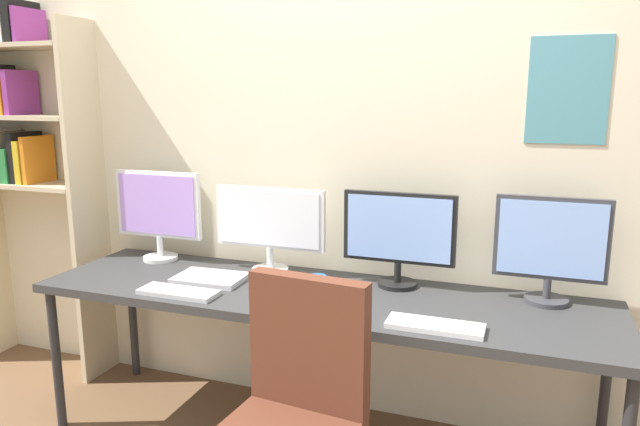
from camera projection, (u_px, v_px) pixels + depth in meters
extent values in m
cube|color=beige|center=(346.00, 157.00, 2.86)|extent=(4.96, 0.10, 2.60)
cube|color=teal|center=(568.00, 90.00, 2.43)|extent=(0.32, 0.01, 0.44)
cube|color=#333333|center=(316.00, 297.00, 2.59)|extent=(2.56, 0.68, 0.04)
cylinder|color=#262628|center=(56.00, 359.00, 2.81)|extent=(0.04, 0.04, 0.70)
cylinder|color=#262628|center=(133.00, 317.00, 3.34)|extent=(0.04, 0.04, 0.70)
cylinder|color=#262628|center=(605.00, 389.00, 2.53)|extent=(0.04, 0.04, 0.70)
cube|color=beige|center=(88.00, 206.00, 3.22)|extent=(0.03, 0.28, 2.00)
cube|color=beige|center=(30.00, 184.00, 3.34)|extent=(0.76, 0.28, 0.02)
cube|color=beige|center=(24.00, 117.00, 3.26)|extent=(0.76, 0.28, 0.02)
cube|color=beige|center=(17.00, 47.00, 3.18)|extent=(0.76, 0.28, 0.02)
cube|color=white|center=(4.00, 155.00, 3.37)|extent=(0.05, 0.22, 0.30)
cube|color=gray|center=(10.00, 156.00, 3.34)|extent=(0.03, 0.22, 0.29)
cube|color=#287F3D|center=(18.00, 165.00, 3.34)|extent=(0.05, 0.22, 0.19)
cube|color=black|center=(26.00, 157.00, 3.32)|extent=(0.04, 0.22, 0.28)
cube|color=gold|center=(32.00, 161.00, 3.30)|extent=(0.04, 0.22, 0.24)
cube|color=orange|center=(38.00, 159.00, 3.29)|extent=(0.03, 0.22, 0.26)
cube|color=#287F3D|center=(7.00, 93.00, 3.27)|extent=(0.05, 0.22, 0.24)
cube|color=orange|center=(14.00, 97.00, 3.26)|extent=(0.04, 0.22, 0.20)
cube|color=#8C338C|center=(21.00, 93.00, 3.24)|extent=(0.03, 0.22, 0.24)
cube|color=gray|center=(0.00, 24.00, 3.20)|extent=(0.05, 0.22, 0.22)
cube|color=tan|center=(7.00, 27.00, 3.19)|extent=(0.03, 0.22, 0.19)
cube|color=white|center=(14.00, 26.00, 3.17)|extent=(0.05, 0.22, 0.20)
cube|color=black|center=(22.00, 22.00, 3.14)|extent=(0.05, 0.22, 0.23)
cube|color=#8C338C|center=(29.00, 26.00, 3.14)|extent=(0.03, 0.22, 0.19)
cube|color=#592D1E|center=(309.00, 342.00, 2.05)|extent=(0.44, 0.11, 0.48)
cylinder|color=silver|center=(161.00, 258.00, 3.10)|extent=(0.18, 0.18, 0.02)
cylinder|color=silver|center=(160.00, 246.00, 3.09)|extent=(0.03, 0.03, 0.11)
cube|color=silver|center=(158.00, 204.00, 3.05)|extent=(0.49, 0.03, 0.35)
cube|color=#B28CE5|center=(156.00, 205.00, 3.03)|extent=(0.45, 0.01, 0.31)
cylinder|color=silver|center=(270.00, 270.00, 2.89)|extent=(0.18, 0.18, 0.02)
cylinder|color=silver|center=(270.00, 258.00, 2.87)|extent=(0.03, 0.03, 0.10)
cube|color=silver|center=(270.00, 218.00, 2.84)|extent=(0.57, 0.03, 0.30)
cube|color=white|center=(268.00, 218.00, 2.82)|extent=(0.52, 0.01, 0.27)
cylinder|color=black|center=(397.00, 284.00, 2.67)|extent=(0.18, 0.18, 0.02)
cylinder|color=black|center=(398.00, 272.00, 2.66)|extent=(0.03, 0.03, 0.09)
cube|color=black|center=(399.00, 228.00, 2.63)|extent=(0.51, 0.03, 0.32)
cube|color=#8CB2F2|center=(398.00, 229.00, 2.61)|extent=(0.47, 0.01, 0.29)
cylinder|color=#38383D|center=(546.00, 300.00, 2.46)|extent=(0.18, 0.18, 0.02)
cylinder|color=#38383D|center=(547.00, 288.00, 2.45)|extent=(0.03, 0.03, 0.08)
cube|color=#38383D|center=(551.00, 238.00, 2.41)|extent=(0.45, 0.03, 0.35)
cube|color=#8CB2F2|center=(551.00, 239.00, 2.40)|extent=(0.42, 0.01, 0.31)
cube|color=silver|center=(179.00, 292.00, 2.56)|extent=(0.36, 0.13, 0.02)
cube|color=silver|center=(435.00, 326.00, 2.19)|extent=(0.36, 0.13, 0.02)
ellipsoid|color=#38383D|center=(335.00, 309.00, 2.35)|extent=(0.06, 0.10, 0.03)
cube|color=silver|center=(210.00, 278.00, 2.75)|extent=(0.33, 0.23, 0.02)
cylinder|color=blue|center=(318.00, 285.00, 2.54)|extent=(0.08, 0.08, 0.09)
torus|color=blue|center=(326.00, 286.00, 2.53)|extent=(0.06, 0.01, 0.06)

